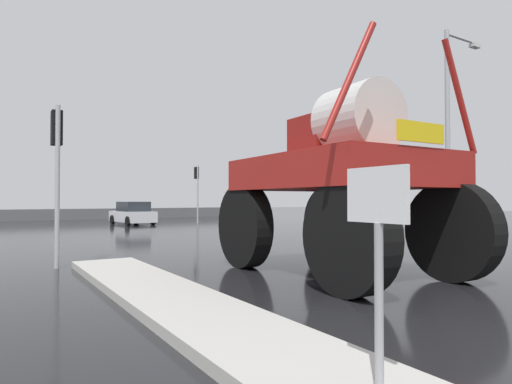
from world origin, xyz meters
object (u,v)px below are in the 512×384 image
object	(u,v)px
lane_arrow_sign	(377,236)
streetlight_near_right	(450,124)
oversize_sprayer	(340,182)
traffic_signal_far_left	(197,181)
traffic_signal_near_right	(350,175)
traffic_signal_near_left	(57,150)
sedan_ahead	(133,214)

from	to	relation	value
lane_arrow_sign	streetlight_near_right	xyz separation A→B (m)	(12.64, 7.74, 3.24)
oversize_sprayer	traffic_signal_far_left	world-z (taller)	oversize_sprayer
traffic_signal_near_right	traffic_signal_far_left	size ratio (longest dim) A/B	0.85
oversize_sprayer	streetlight_near_right	distance (m)	9.49
traffic_signal_near_left	streetlight_near_right	size ratio (longest dim) A/B	0.48
sedan_ahead	traffic_signal_near_right	bearing A→B (deg)	-177.06
traffic_signal_near_left	traffic_signal_near_right	size ratio (longest dim) A/B	1.12
lane_arrow_sign	streetlight_near_right	world-z (taller)	streetlight_near_right
lane_arrow_sign	oversize_sprayer	xyz separation A→B (m)	(4.02, 4.70, 0.69)
traffic_signal_near_left	streetlight_near_right	world-z (taller)	streetlight_near_right
traffic_signal_far_left	streetlight_near_right	world-z (taller)	streetlight_near_right
oversize_sprayer	sedan_ahead	size ratio (longest dim) A/B	1.36
streetlight_near_right	oversize_sprayer	bearing A→B (deg)	-160.56
oversize_sprayer	traffic_signal_near_right	world-z (taller)	oversize_sprayer
traffic_signal_far_left	streetlight_near_right	xyz separation A→B (m)	(2.51, -18.07, 1.61)
lane_arrow_sign	streetlight_near_right	bearing A→B (deg)	31.47
sedan_ahead	streetlight_near_right	world-z (taller)	streetlight_near_right
traffic_signal_near_left	traffic_signal_far_left	bearing A→B (deg)	56.10
traffic_signal_far_left	streetlight_near_right	bearing A→B (deg)	-82.08
lane_arrow_sign	sedan_ahead	xyz separation A→B (m)	(5.75, 26.43, -0.63)
traffic_signal_near_right	traffic_signal_far_left	distance (m)	16.83
lane_arrow_sign	traffic_signal_far_left	bearing A→B (deg)	68.58
traffic_signal_near_left	streetlight_near_right	xyz separation A→B (m)	(13.78, -1.31, 1.74)
traffic_signal_near_left	traffic_signal_near_right	distance (m)	9.76
sedan_ahead	traffic_signal_far_left	bearing A→B (deg)	-104.48
traffic_signal_near_right	traffic_signal_far_left	world-z (taller)	traffic_signal_far_left
oversize_sprayer	sedan_ahead	xyz separation A→B (m)	(1.74, 21.74, -1.32)
traffic_signal_near_right	sedan_ahead	bearing A→B (deg)	99.36
lane_arrow_sign	streetlight_near_right	distance (m)	15.17
lane_arrow_sign	traffic_signal_near_left	xyz separation A→B (m)	(-1.14, 9.05, 1.50)
sedan_ahead	traffic_signal_far_left	size ratio (longest dim) A/B	1.04
traffic_signal_near_left	streetlight_near_right	distance (m)	13.95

